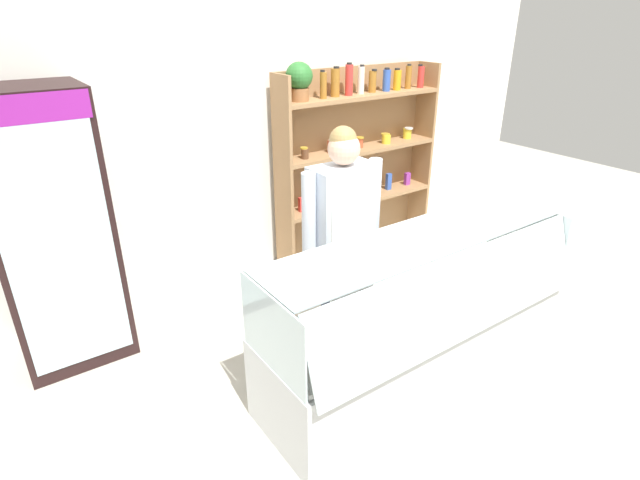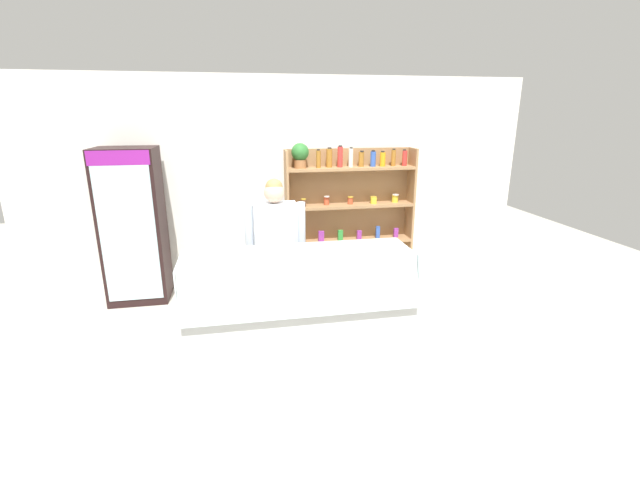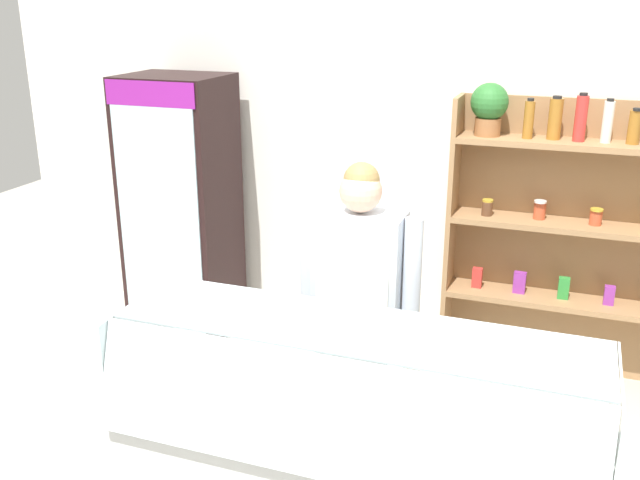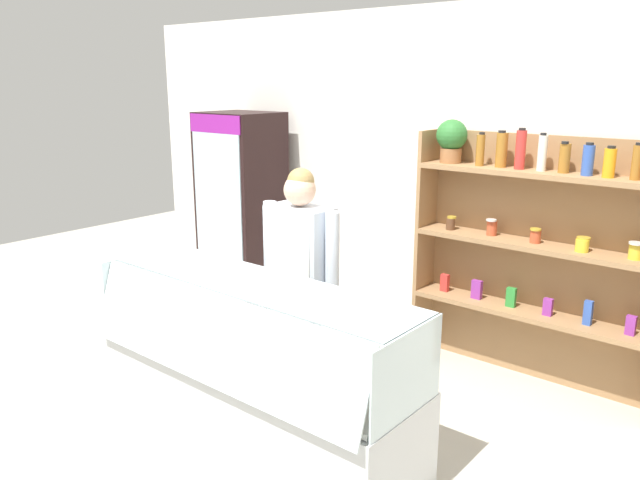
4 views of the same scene
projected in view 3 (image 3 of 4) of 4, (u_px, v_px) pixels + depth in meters
back_wall at (456, 156)px, 4.70m from camera, size 6.80×0.10×2.70m
drinks_fridge at (181, 209)px, 5.02m from camera, size 0.69×0.59×1.85m
shelving_unit at (586, 223)px, 4.33m from camera, size 1.74×0.29×1.86m
deli_display_case at (349, 471)px, 3.23m from camera, size 2.14×0.72×1.01m
shop_clerk at (359, 290)px, 3.61m from camera, size 0.63×0.25×1.60m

